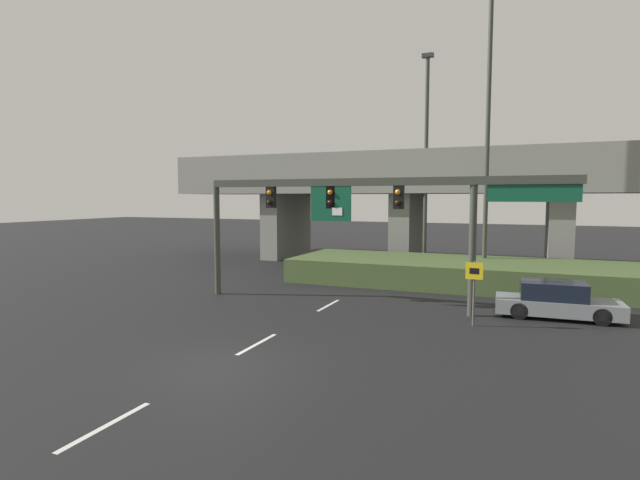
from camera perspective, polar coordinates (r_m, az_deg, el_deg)
ground_plane at (r=14.45m, az=-11.52°, el=-13.82°), size 160.00×160.00×0.00m
lane_markings at (r=24.34m, az=3.64°, el=-6.03°), size 0.14×32.99×0.01m
signal_gantry at (r=20.89m, az=4.66°, el=4.32°), size 15.60×0.44×5.41m
speed_limit_sign at (r=18.65m, az=17.20°, el=-4.81°), size 0.60×0.11×2.35m
highway_light_pole_near at (r=29.23m, az=18.67°, el=13.29°), size 0.70×0.36×17.24m
highway_light_pole_far at (r=32.08m, az=12.03°, el=9.18°), size 0.70×0.36×13.38m
overpass_bridge at (r=35.80m, az=10.14°, el=5.69°), size 34.00×7.61×7.64m
grass_embankment at (r=27.51m, az=16.31°, el=-3.62°), size 18.41×6.16×1.26m
parked_sedan_near_right at (r=21.29m, az=25.37°, el=-6.32°), size 4.56×1.95×1.39m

